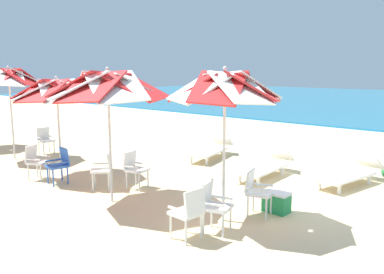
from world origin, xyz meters
name	(u,v)px	position (x,y,z in m)	size (l,w,h in m)	color
ground_plane	(326,200)	(0.00, 0.00, 0.00)	(80.00, 80.00, 0.00)	beige
beach_umbrella_0	(225,89)	(-0.96, -2.36, 2.40)	(2.04, 2.04, 2.79)	silver
plastic_chair_0	(213,203)	(-0.80, -2.86, 0.50)	(0.56, 0.54, 0.87)	white
plastic_chair_1	(256,190)	(-0.66, -1.72, 0.50)	(0.57, 0.54, 0.87)	white
plastic_chair_2	(189,211)	(-0.88, -3.40, 0.50)	(0.49, 0.47, 0.87)	white
beach_umbrella_1	(108,87)	(-3.36, -3.02, 2.39)	(2.50, 2.50, 2.78)	silver
plastic_chair_3	(135,167)	(-3.72, -2.07, 0.50)	(0.55, 0.53, 0.87)	white
plastic_chair_4	(104,168)	(-4.20, -2.57, 0.50)	(0.63, 0.63, 0.87)	white
beach_umbrella_2	(57,91)	(-5.99, -2.60, 2.20)	(2.31, 2.31, 2.57)	silver
plastic_chair_5	(36,160)	(-6.16, -3.19, 0.50)	(0.61, 0.59, 0.87)	white
plastic_chair_6	(60,163)	(-5.37, -3.00, 0.50)	(0.50, 0.53, 0.87)	blue
beach_umbrella_3	(9,78)	(-8.87, -2.47, 2.46)	(2.04, 2.04, 2.83)	silver
plastic_chair_7	(45,139)	(-8.83, -1.46, 0.50)	(0.49, 0.47, 0.87)	white
sun_lounger_1	(350,173)	(-0.04, 1.46, 0.28)	(1.03, 2.23, 0.62)	white
sun_lounger_2	(265,166)	(-1.93, 0.76, 0.28)	(0.72, 2.17, 0.62)	white
sun_lounger_3	(211,149)	(-4.31, 1.54, 0.28)	(1.10, 2.23, 0.62)	white
cooler_box	(276,202)	(-0.45, -1.33, 0.20)	(0.50, 0.34, 0.40)	#238C4C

